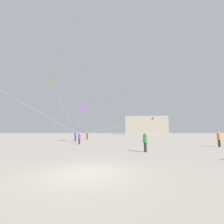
{
  "coord_description": "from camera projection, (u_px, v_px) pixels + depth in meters",
  "views": [
    {
      "loc": [
        1.47,
        -6.9,
        1.77
      ],
      "look_at": [
        0.0,
        23.03,
        5.38
      ],
      "focal_mm": 25.55,
      "sensor_mm": 36.0,
      "label": 1
    }
  ],
  "objects": [
    {
      "name": "kite_lime_delta",
      "position": [
        51.0,
        81.0,
        33.65
      ],
      "size": [
        7.19,
        4.48,
        11.64
      ],
      "color": "#8CD12D"
    },
    {
      "name": "kite_crimson_delta",
      "position": [
        151.0,
        119.0,
        44.06
      ],
      "size": [
        16.57,
        11.23,
        4.43
      ],
      "color": "red"
    },
    {
      "name": "kite_violet_delta",
      "position": [
        83.0,
        108.0,
        27.88
      ],
      "size": [
        2.12,
        1.79,
        4.88
      ],
      "color": "purple"
    },
    {
      "name": "building_left_hall",
      "position": [
        145.0,
        125.0,
        97.34
      ],
      "size": [
        24.79,
        14.04,
        10.55
      ],
      "color": "#B2A893",
      "rests_on": "ground_plane"
    },
    {
      "name": "person_in_blue",
      "position": [
        75.0,
        136.0,
        28.26
      ],
      "size": [
        0.38,
        0.38,
        1.76
      ],
      "rotation": [
        0.0,
        0.0,
        3.05
      ],
      "color": "#2D2D33",
      "rests_on": "ground_plane"
    },
    {
      "name": "person_in_green",
      "position": [
        145.0,
        141.0,
        13.67
      ],
      "size": [
        0.38,
        0.38,
        1.73
      ],
      "rotation": [
        0.0,
        0.0,
        3.93
      ],
      "color": "#2D2D33",
      "rests_on": "ground_plane"
    },
    {
      "name": "person_in_red",
      "position": [
        87.0,
        135.0,
        34.22
      ],
      "size": [
        0.37,
        0.37,
        1.72
      ],
      "rotation": [
        0.0,
        0.0,
        0.54
      ],
      "color": "#2D2D33",
      "rests_on": "ground_plane"
    },
    {
      "name": "person_in_purple",
      "position": [
        79.0,
        138.0,
        21.82
      ],
      "size": [
        0.35,
        0.35,
        1.59
      ],
      "rotation": [
        0.0,
        0.0,
        3.97
      ],
      "color": "#2D2D33",
      "rests_on": "ground_plane"
    },
    {
      "name": "ground_plane",
      "position": [
        85.0,
        173.0,
        6.7
      ],
      "size": [
        300.0,
        300.0,
        0.0
      ],
      "primitive_type": "plane",
      "color": "#9E9689"
    },
    {
      "name": "person_in_orange",
      "position": [
        219.0,
        138.0,
        17.96
      ],
      "size": [
        0.38,
        0.38,
        1.75
      ],
      "rotation": [
        0.0,
        0.0,
        3.3
      ],
      "color": "#2D2D33",
      "rests_on": "ground_plane"
    }
  ]
}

